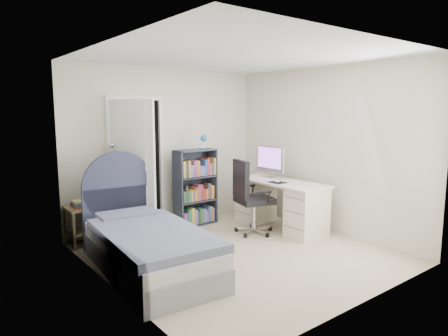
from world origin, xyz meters
TOP-DOWN VIEW (x-y plane):
  - room_shell at (0.00, 0.00)m, footprint 3.50×3.70m
  - door at (-0.71, 1.53)m, footprint 0.92×0.77m
  - bed at (-1.18, 0.26)m, footprint 1.17×2.20m
  - nightstand at (-1.48, 1.58)m, footprint 0.43×0.43m
  - floor_lamp at (-1.02, 1.68)m, footprint 0.20×0.20m
  - bookcase at (0.31, 1.43)m, footprint 0.69×0.29m
  - desk at (1.22, 0.44)m, footprint 0.62×1.55m
  - office_chair at (0.66, 0.53)m, footprint 0.62×0.64m

SIDE VIEW (x-z plane):
  - bed at x=-1.18m, z-range -0.36..0.95m
  - nightstand at x=-1.48m, z-range 0.10..0.72m
  - desk at x=1.22m, z-range -0.22..1.05m
  - floor_lamp at x=-1.02m, z-range -0.13..1.26m
  - bookcase at x=0.31m, z-range -0.16..1.30m
  - office_chair at x=0.66m, z-range 0.06..1.18m
  - door at x=-0.71m, z-range 0.00..2.06m
  - room_shell at x=0.00m, z-range -0.05..2.55m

